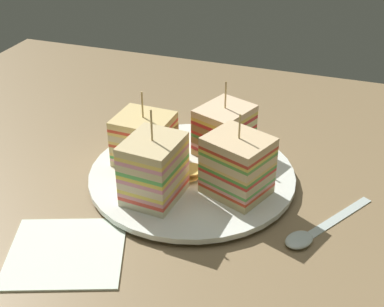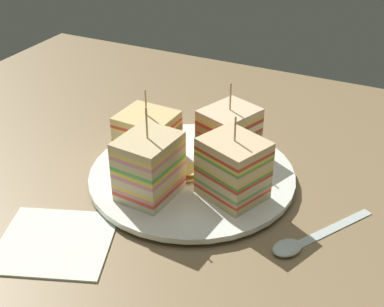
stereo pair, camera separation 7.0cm
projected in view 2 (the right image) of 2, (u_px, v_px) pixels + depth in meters
ground_plane at (192, 186)px, 72.73cm from camera, size 113.53×87.52×1.80cm
plate at (192, 175)px, 71.83cm from camera, size 28.34×28.34×1.38cm
sandwich_wedge_0 at (148, 137)px, 73.10cm from camera, size 7.92×7.08×10.65cm
sandwich_wedge_1 at (149, 166)px, 65.15cm from camera, size 6.99×8.15×12.38cm
sandwich_wedge_2 at (233, 168)px, 64.99cm from camera, size 9.47×8.83×11.28cm
sandwich_wedge_3 at (229, 132)px, 74.13cm from camera, size 8.54×9.33×11.02cm
chip_pile at (190, 171)px, 70.35cm from camera, size 5.72×5.90×1.64cm
spoon at (300, 242)px, 60.56cm from camera, size 9.85×14.29×1.00cm
napkin at (55, 241)px, 60.99cm from camera, size 16.43×15.74×0.50cm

